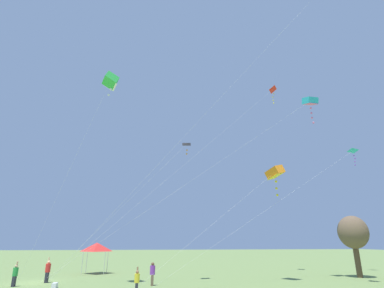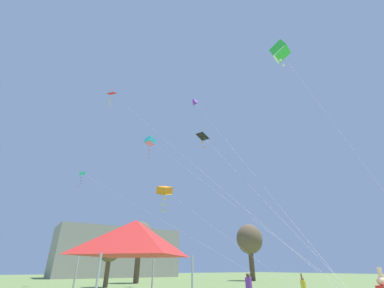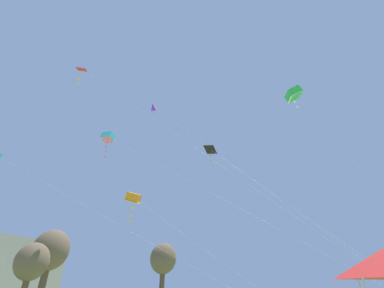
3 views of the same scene
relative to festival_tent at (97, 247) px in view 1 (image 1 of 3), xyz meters
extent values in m
plane|color=olive|center=(7.01, -3.57, -2.78)|extent=(220.00, 220.00, 0.00)
cylinder|color=brown|center=(7.12, 26.50, -1.29)|extent=(0.54, 0.54, 2.99)
ellipsoid|color=brown|center=(7.12, 26.50, 1.51)|extent=(2.93, 2.93, 3.26)
cylinder|color=#B7B7BC|center=(-1.16, -1.16, -1.62)|extent=(0.05, 0.05, 2.32)
cylinder|color=#B7B7BC|center=(1.16, -1.16, -1.62)|extent=(0.05, 0.05, 2.32)
cylinder|color=#B7B7BC|center=(-1.16, 1.16, -1.62)|extent=(0.05, 0.05, 2.32)
cylinder|color=#B7B7BC|center=(1.16, 1.16, -1.62)|extent=(0.05, 0.05, 2.32)
pyramid|color=red|center=(0.00, 0.00, 0.01)|extent=(2.57, 2.57, 0.94)
cube|color=white|center=(10.46, -1.12, -2.60)|extent=(0.64, 0.32, 0.36)
cube|color=#282833|center=(14.12, 5.18, -2.43)|extent=(0.33, 0.18, 0.70)
cylinder|color=yellow|center=(14.12, 5.18, -1.79)|extent=(0.35, 0.35, 0.58)
sphere|color=#896042|center=(14.12, 5.18, -1.41)|extent=(0.22, 0.22, 0.22)
cylinder|color=#896042|center=(14.08, 5.18, -1.32)|extent=(0.18, 0.11, 0.50)
cube|color=#282833|center=(7.16, -2.77, -2.36)|extent=(0.40, 0.22, 0.84)
cylinder|color=red|center=(7.16, -2.77, -1.60)|extent=(0.42, 0.42, 0.69)
sphere|color=tan|center=(7.16, -2.77, -1.13)|extent=(0.26, 0.26, 0.26)
cylinder|color=tan|center=(7.17, -2.79, -1.03)|extent=(0.18, 0.20, 0.59)
cube|color=#282833|center=(9.33, -4.55, -2.40)|extent=(0.36, 0.20, 0.76)
cylinder|color=#288E3D|center=(9.33, -4.55, -1.70)|extent=(0.38, 0.38, 0.63)
sphere|color=tan|center=(9.33, -4.55, -1.28)|extent=(0.24, 0.24, 0.24)
cylinder|color=tan|center=(9.36, -4.52, -1.19)|extent=(0.22, 0.23, 0.55)
cube|color=brown|center=(10.16, 6.24, -2.37)|extent=(0.39, 0.22, 0.82)
cylinder|color=purple|center=(10.16, 6.24, -1.62)|extent=(0.41, 0.41, 0.68)
sphere|color=brown|center=(10.16, 6.24, -1.16)|extent=(0.26, 0.26, 0.26)
cylinder|color=silver|center=(8.62, 18.38, 4.41)|extent=(11.16, 25.51, 14.39)
pyramid|color=#2DBCD1|center=(3.01, 31.15, 11.66)|extent=(1.21, 1.23, 0.52)
sphere|color=purple|center=(2.98, 31.19, 11.00)|extent=(0.15, 0.15, 0.15)
sphere|color=purple|center=(3.11, 31.19, 10.58)|extent=(0.15, 0.15, 0.15)
sphere|color=purple|center=(3.12, 31.09, 10.17)|extent=(0.15, 0.15, 0.15)
sphere|color=purple|center=(3.01, 31.11, 9.75)|extent=(0.15, 0.15, 0.15)
cylinder|color=silver|center=(8.39, 9.52, 6.07)|extent=(2.14, 25.65, 17.71)
cube|color=#2DBCD1|center=(9.46, 22.35, 14.92)|extent=(1.47, 1.48, 1.06)
cube|color=pink|center=(9.46, 22.35, 14.56)|extent=(1.21, 1.40, 0.40)
sphere|color=pink|center=(9.42, 22.34, 14.10)|extent=(0.20, 0.20, 0.20)
sphere|color=pink|center=(9.43, 22.32, 13.53)|extent=(0.20, 0.20, 0.20)
sphere|color=pink|center=(9.49, 22.29, 12.96)|extent=(0.20, 0.20, 0.20)
sphere|color=pink|center=(9.53, 22.35, 12.39)|extent=(0.20, 0.20, 0.20)
cylinder|color=silver|center=(7.91, 3.03, 3.44)|extent=(2.01, 12.14, 12.44)
pyramid|color=black|center=(8.95, 9.10, 9.72)|extent=(1.08, 1.21, 0.84)
sphere|color=orange|center=(8.86, 9.14, 9.07)|extent=(0.15, 0.15, 0.15)
sphere|color=orange|center=(8.98, 9.10, 8.66)|extent=(0.15, 0.15, 0.15)
cylinder|color=silver|center=(11.97, 11.13, 2.08)|extent=(4.58, 12.94, 9.72)
cube|color=orange|center=(9.68, 17.60, 6.94)|extent=(1.92, 1.88, 1.43)
cube|color=yellow|center=(9.68, 17.60, 6.53)|extent=(1.72, 1.53, 0.71)
sphere|color=yellow|center=(9.72, 17.61, 6.02)|extent=(0.23, 0.23, 0.23)
sphere|color=yellow|center=(9.63, 17.62, 5.38)|extent=(0.23, 0.23, 0.23)
sphere|color=yellow|center=(9.68, 17.63, 4.74)|extent=(0.23, 0.23, 0.23)
cylinder|color=silver|center=(5.23, 9.15, 8.41)|extent=(4.18, 23.92, 22.38)
pyramid|color=red|center=(3.12, 21.09, 19.67)|extent=(1.10, 0.83, 0.66)
sphere|color=yellow|center=(3.22, 21.18, 18.96)|extent=(0.16, 0.16, 0.16)
sphere|color=yellow|center=(3.14, 21.03, 18.51)|extent=(0.16, 0.16, 0.16)
sphere|color=yellow|center=(3.08, 21.06, 18.06)|extent=(0.16, 0.16, 0.16)
sphere|color=yellow|center=(3.21, 21.04, 17.62)|extent=(0.16, 0.16, 0.16)
cylinder|color=silver|center=(11.49, 9.25, 10.32)|extent=(8.97, 23.89, 26.20)
cylinder|color=silver|center=(10.23, -1.36, 5.99)|extent=(2.23, 6.14, 17.54)
cube|color=green|center=(11.35, 1.70, 14.76)|extent=(1.72, 1.70, 1.33)
cube|color=white|center=(11.35, 1.70, 14.38)|extent=(1.45, 1.37, 0.68)
sphere|color=white|center=(11.30, 1.78, 13.90)|extent=(0.21, 0.21, 0.21)
sphere|color=white|center=(11.33, 1.65, 13.30)|extent=(0.21, 0.21, 0.21)
camera|label=1|loc=(36.61, 6.02, 0.57)|focal=28.00mm
camera|label=2|loc=(-2.75, -7.18, -0.76)|focal=24.00mm
camera|label=3|loc=(-8.96, 1.58, -0.70)|focal=24.00mm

